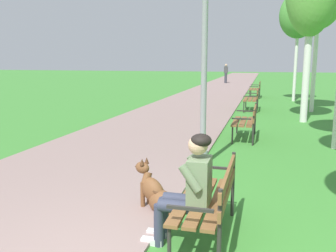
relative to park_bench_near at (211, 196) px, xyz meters
name	(u,v)px	position (x,y,z in m)	size (l,w,h in m)	color
paved_path	(222,87)	(-2.56, 22.81, -0.49)	(3.90, 60.00, 0.04)	gray
park_bench_near	(211,196)	(0.00, 0.00, 0.00)	(0.55, 1.50, 0.85)	brown
park_bench_mid	(247,119)	(0.11, 5.50, 0.00)	(0.55, 1.50, 0.85)	brown
park_bench_far	(253,98)	(0.04, 10.99, 0.00)	(0.55, 1.50, 0.85)	brown
park_bench_furthest	(256,88)	(0.02, 16.25, 0.00)	(0.55, 1.50, 0.85)	brown
person_seated_on_near_bench	(189,186)	(-0.21, -0.20, 0.17)	(0.74, 0.49, 1.25)	#33384C
dog_brown	(155,193)	(-0.82, 0.56, -0.25)	(0.78, 0.48, 0.71)	brown
lamp_post_near	(205,38)	(-0.58, 2.87, 1.87)	(0.24, 0.24, 4.62)	gray
birch_tree_sixth	(299,16)	(1.85, 14.93, 3.53)	(1.76, 1.53, 5.15)	silver
pedestrian_distant	(226,74)	(-2.84, 27.63, 0.33)	(0.32, 0.22, 1.65)	#383842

